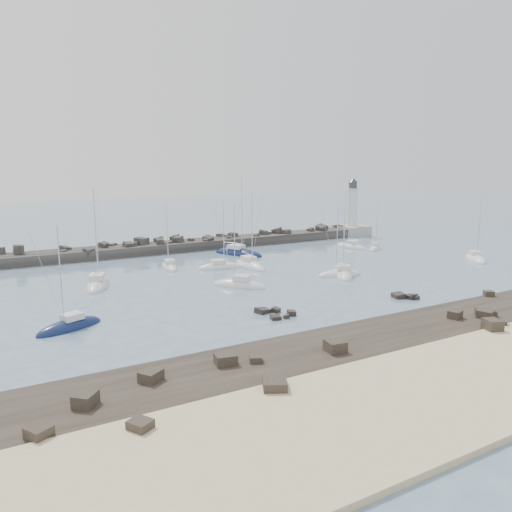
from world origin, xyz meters
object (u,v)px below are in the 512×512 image
Objects in this scene: lighthouse at (352,222)px; sailboat_12 at (375,248)px; sailboat_8 at (238,254)px; sailboat_9 at (340,275)px; sailboat_11 at (476,259)px; sailboat_2 at (70,327)px; sailboat_10 at (350,247)px; sailboat_5 at (239,286)px; sailboat_3 at (98,285)px; sailboat_13 at (169,267)px; sailboat_7 at (344,274)px; sailboat_4 at (220,267)px; sailboat_6 at (250,266)px.

sailboat_12 is (-9.42, -18.58, -2.96)m from lighthouse.
sailboat_8 is 24.77m from sailboat_9.
sailboat_8 reaches higher than lighthouse.
sailboat_9 is at bearing -77.95° from sailboat_8.
lighthouse reaches higher than sailboat_9.
sailboat_8 is at bearing 143.07° from sailboat_11.
sailboat_10 is at bearing 23.04° from sailboat_2.
sailboat_5 is at bearing 175.53° from sailboat_11.
sailboat_3 is 56.65m from sailboat_12.
sailboat_2 is 25.35m from sailboat_5.
lighthouse is at bearing 49.19° from sailboat_10.
sailboat_13 reaches higher than sailboat_12.
sailboat_5 reaches higher than sailboat_12.
sailboat_7 is at bearing -76.20° from sailboat_8.
sailboat_10 is 1.06× the size of sailboat_13.
sailboat_10 reaches higher than sailboat_4.
sailboat_10 is 5.08m from sailboat_12.
sailboat_5 is 17.77m from sailboat_7.
sailboat_8 is 28.59m from sailboat_12.
sailboat_12 is at bearing 18.88° from sailboat_2.
sailboat_6 is at bearing -18.76° from sailboat_4.
sailboat_10 is at bearing 130.17° from sailboat_12.
sailboat_3 reaches higher than sailboat_11.
sailboat_2 is 41.56m from sailboat_9.
sailboat_10 is at bearing -10.69° from sailboat_8.
sailboat_4 is 1.04× the size of sailboat_13.
sailboat_3 is 37.09m from sailboat_7.
sailboat_5 reaches higher than sailboat_2.
lighthouse is 1.18× the size of sailboat_10.
sailboat_8 reaches higher than sailboat_9.
sailboat_4 is (20.64, 2.55, -0.03)m from sailboat_3.
sailboat_4 is at bearing 76.00° from sailboat_5.
sailboat_6 is 13.59m from sailboat_13.
sailboat_5 is 41.57m from sailboat_12.
sailboat_6 is 15.61m from sailboat_9.
sailboat_2 is 66.90m from sailboat_12.
sailboat_11 is (70.96, 3.77, -0.01)m from sailboat_2.
lighthouse reaches higher than sailboat_2.
sailboat_12 is (39.06, 14.23, -0.01)m from sailboat_5.
sailboat_3 is 36.35m from sailboat_9.
sailboat_8 is at bearing 102.05° from sailboat_9.
sailboat_2 reaches higher than sailboat_9.
sailboat_8 reaches higher than sailboat_6.
sailboat_13 is (20.13, 24.88, -0.02)m from sailboat_2.
sailboat_10 is 0.93× the size of sailboat_11.
sailboat_3 reaches higher than sailboat_4.
sailboat_12 is (63.30, 21.65, -0.01)m from sailboat_2.
sailboat_10 is (53.23, 7.83, -0.01)m from sailboat_3.
sailboat_8 is at bearing 39.88° from sailboat_2.
sailboat_3 is at bearing -172.96° from sailboat_4.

